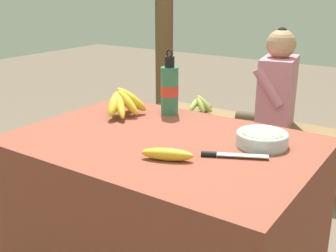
{
  "coord_description": "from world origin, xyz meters",
  "views": [
    {
      "loc": [
        0.9,
        -1.29,
        1.27
      ],
      "look_at": [
        -0.01,
        0.05,
        0.73
      ],
      "focal_mm": 45.0,
      "sensor_mm": 36.0,
      "label": 1
    }
  ],
  "objects_px": {
    "serving_bowl": "(262,138)",
    "seated_vendor": "(270,97)",
    "banana_bunch_ripe": "(124,101)",
    "knife": "(225,155)",
    "banana_bunch_green": "(201,104)",
    "wooden_bench": "(252,130)",
    "water_bottle": "(170,89)",
    "loose_banana_front": "(167,154)",
    "support_post_near": "(164,1)"
  },
  "relations": [
    {
      "from": "knife",
      "to": "seated_vendor",
      "type": "xyz_separation_m",
      "value": [
        -0.33,
        1.31,
        -0.12
      ]
    },
    {
      "from": "serving_bowl",
      "to": "seated_vendor",
      "type": "xyz_separation_m",
      "value": [
        -0.39,
        1.13,
        -0.14
      ]
    },
    {
      "from": "wooden_bench",
      "to": "seated_vendor",
      "type": "bearing_deg",
      "value": -17.98
    },
    {
      "from": "water_bottle",
      "to": "loose_banana_front",
      "type": "height_order",
      "value": "water_bottle"
    },
    {
      "from": "loose_banana_front",
      "to": "wooden_bench",
      "type": "relative_size",
      "value": 0.12
    },
    {
      "from": "banana_bunch_ripe",
      "to": "seated_vendor",
      "type": "xyz_separation_m",
      "value": [
        0.3,
        1.11,
        -0.18
      ]
    },
    {
      "from": "knife",
      "to": "wooden_bench",
      "type": "height_order",
      "value": "knife"
    },
    {
      "from": "knife",
      "to": "banana_bunch_green",
      "type": "height_order",
      "value": "knife"
    },
    {
      "from": "wooden_bench",
      "to": "loose_banana_front",
      "type": "bearing_deg",
      "value": -78.67
    },
    {
      "from": "water_bottle",
      "to": "support_post_near",
      "type": "relative_size",
      "value": 0.13
    },
    {
      "from": "banana_bunch_ripe",
      "to": "loose_banana_front",
      "type": "distance_m",
      "value": 0.58
    },
    {
      "from": "serving_bowl",
      "to": "loose_banana_front",
      "type": "xyz_separation_m",
      "value": [
        -0.22,
        -0.32,
        -0.01
      ]
    },
    {
      "from": "support_post_near",
      "to": "serving_bowl",
      "type": "bearing_deg",
      "value": -45.13
    },
    {
      "from": "banana_bunch_ripe",
      "to": "banana_bunch_green",
      "type": "distance_m",
      "value": 1.22
    },
    {
      "from": "wooden_bench",
      "to": "water_bottle",
      "type": "bearing_deg",
      "value": -90.73
    },
    {
      "from": "banana_bunch_ripe",
      "to": "knife",
      "type": "relative_size",
      "value": 1.23
    },
    {
      "from": "knife",
      "to": "seated_vendor",
      "type": "distance_m",
      "value": 1.36
    },
    {
      "from": "knife",
      "to": "seated_vendor",
      "type": "relative_size",
      "value": 0.22
    },
    {
      "from": "wooden_bench",
      "to": "banana_bunch_ripe",
      "type": "bearing_deg",
      "value": -98.6
    },
    {
      "from": "serving_bowl",
      "to": "banana_bunch_green",
      "type": "height_order",
      "value": "serving_bowl"
    },
    {
      "from": "serving_bowl",
      "to": "wooden_bench",
      "type": "distance_m",
      "value": 1.34
    },
    {
      "from": "wooden_bench",
      "to": "knife",
      "type": "bearing_deg",
      "value": -71.48
    },
    {
      "from": "seated_vendor",
      "to": "serving_bowl",
      "type": "bearing_deg",
      "value": 98.85
    },
    {
      "from": "loose_banana_front",
      "to": "knife",
      "type": "height_order",
      "value": "loose_banana_front"
    },
    {
      "from": "serving_bowl",
      "to": "knife",
      "type": "distance_m",
      "value": 0.2
    },
    {
      "from": "water_bottle",
      "to": "support_post_near",
      "type": "bearing_deg",
      "value": 125.5
    },
    {
      "from": "wooden_bench",
      "to": "support_post_near",
      "type": "xyz_separation_m",
      "value": [
        -0.95,
        0.31,
        0.83
      ]
    },
    {
      "from": "banana_bunch_ripe",
      "to": "banana_bunch_green",
      "type": "xyz_separation_m",
      "value": [
        -0.24,
        1.15,
        -0.31
      ]
    },
    {
      "from": "loose_banana_front",
      "to": "knife",
      "type": "bearing_deg",
      "value": 41.14
    },
    {
      "from": "serving_bowl",
      "to": "knife",
      "type": "height_order",
      "value": "serving_bowl"
    },
    {
      "from": "wooden_bench",
      "to": "serving_bowl",
      "type": "bearing_deg",
      "value": -66.14
    },
    {
      "from": "knife",
      "to": "support_post_near",
      "type": "height_order",
      "value": "support_post_near"
    },
    {
      "from": "water_bottle",
      "to": "loose_banana_front",
      "type": "bearing_deg",
      "value": -56.9
    },
    {
      "from": "water_bottle",
      "to": "knife",
      "type": "bearing_deg",
      "value": -36.25
    },
    {
      "from": "banana_bunch_ripe",
      "to": "support_post_near",
      "type": "relative_size",
      "value": 0.12
    },
    {
      "from": "banana_bunch_ripe",
      "to": "serving_bowl",
      "type": "xyz_separation_m",
      "value": [
        0.69,
        -0.01,
        -0.04
      ]
    },
    {
      "from": "banana_bunch_green",
      "to": "loose_banana_front",
      "type": "bearing_deg",
      "value": -64.41
    },
    {
      "from": "loose_banana_front",
      "to": "wooden_bench",
      "type": "bearing_deg",
      "value": 101.33
    },
    {
      "from": "serving_bowl",
      "to": "water_bottle",
      "type": "xyz_separation_m",
      "value": [
        -0.53,
        0.16,
        0.09
      ]
    },
    {
      "from": "water_bottle",
      "to": "seated_vendor",
      "type": "bearing_deg",
      "value": 81.97
    },
    {
      "from": "support_post_near",
      "to": "banana_bunch_green",
      "type": "bearing_deg",
      "value": -29.95
    },
    {
      "from": "water_bottle",
      "to": "seated_vendor",
      "type": "relative_size",
      "value": 0.3
    },
    {
      "from": "wooden_bench",
      "to": "banana_bunch_green",
      "type": "distance_m",
      "value": 0.43
    },
    {
      "from": "knife",
      "to": "banana_bunch_green",
      "type": "xyz_separation_m",
      "value": [
        -0.87,
        1.35,
        -0.25
      ]
    },
    {
      "from": "support_post_near",
      "to": "knife",
      "type": "bearing_deg",
      "value": -49.74
    },
    {
      "from": "wooden_bench",
      "to": "support_post_near",
      "type": "height_order",
      "value": "support_post_near"
    },
    {
      "from": "serving_bowl",
      "to": "support_post_near",
      "type": "bearing_deg",
      "value": 134.87
    },
    {
      "from": "loose_banana_front",
      "to": "seated_vendor",
      "type": "bearing_deg",
      "value": 96.86
    },
    {
      "from": "banana_bunch_green",
      "to": "support_post_near",
      "type": "relative_size",
      "value": 0.11
    },
    {
      "from": "loose_banana_front",
      "to": "banana_bunch_green",
      "type": "distance_m",
      "value": 1.67
    }
  ]
}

